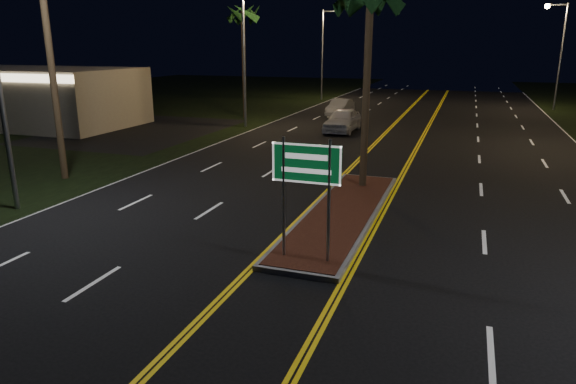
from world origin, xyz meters
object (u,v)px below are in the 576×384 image
at_px(streetlight_left_far, 326,44).
at_px(streetlight_left_mid, 249,43).
at_px(palm_left_far, 243,15).
at_px(car_near, 343,118).
at_px(median_island, 342,213).
at_px(highway_sign, 306,175).
at_px(streetlight_right_far, 558,44).
at_px(commercial_building, 31,96).
at_px(streetlight_left_near, 1,41).
at_px(car_far, 340,106).

bearing_deg(streetlight_left_far, streetlight_left_mid, -90.00).
relative_size(palm_left_far, car_near, 1.62).
bearing_deg(streetlight_left_far, median_island, -74.00).
bearing_deg(highway_sign, median_island, 90.00).
relative_size(streetlight_right_far, car_near, 1.66).
distance_m(streetlight_left_mid, streetlight_right_far, 27.83).
relative_size(commercial_building, streetlight_right_far, 1.67).
bearing_deg(streetlight_right_far, palm_left_far, -149.12).
relative_size(highway_sign, streetlight_left_mid, 0.36).
bearing_deg(streetlight_right_far, highway_sign, -105.15).
xyz_separation_m(commercial_building, streetlight_right_far, (36.61, 22.01, 3.65)).
height_order(streetlight_left_near, palm_left_far, streetlight_left_near).
height_order(highway_sign, streetlight_right_far, streetlight_right_far).
bearing_deg(car_near, highway_sign, -78.45).
xyz_separation_m(highway_sign, streetlight_left_far, (-10.61, 41.20, 3.25)).
bearing_deg(median_island, commercial_building, 153.45).
bearing_deg(car_near, car_far, 105.33).
distance_m(highway_sign, streetlight_right_far, 40.74).
bearing_deg(streetlight_left_near, median_island, 15.78).
relative_size(streetlight_left_mid, car_far, 1.94).
xyz_separation_m(median_island, car_far, (-6.08, 24.97, 0.69)).
height_order(streetlight_left_near, car_near, streetlight_left_near).
relative_size(median_island, car_near, 1.89).
relative_size(median_island, streetlight_left_near, 1.14).
distance_m(streetlight_right_far, car_near, 23.62).
distance_m(median_island, streetlight_left_near, 12.36).
bearing_deg(commercial_building, palm_left_far, 31.25).
xyz_separation_m(highway_sign, palm_left_far, (-12.80, 25.20, 5.34)).
height_order(streetlight_right_far, car_near, streetlight_right_far).
relative_size(streetlight_left_far, streetlight_right_far, 1.00).
distance_m(highway_sign, commercial_building, 31.17).
distance_m(highway_sign, streetlight_left_mid, 23.93).
relative_size(median_island, commercial_building, 0.68).
bearing_deg(car_near, streetlight_left_near, -107.31).
bearing_deg(streetlight_left_mid, median_island, -58.02).
bearing_deg(streetlight_left_mid, palm_left_far, 118.67).
relative_size(car_near, car_far, 1.17).
height_order(streetlight_left_mid, palm_left_far, streetlight_left_mid).
height_order(highway_sign, streetlight_left_near, streetlight_left_near).
xyz_separation_m(highway_sign, streetlight_left_near, (-10.61, 1.20, 3.25)).
bearing_deg(commercial_building, car_near, 10.58).
xyz_separation_m(streetlight_left_mid, car_far, (4.53, 7.97, -4.88)).
relative_size(median_island, highway_sign, 3.20).
height_order(median_island, car_far, car_far).
bearing_deg(car_far, streetlight_left_near, -96.56).
bearing_deg(car_far, commercial_building, -146.34).
relative_size(streetlight_right_far, car_far, 1.94).
height_order(commercial_building, car_far, commercial_building).
height_order(commercial_building, car_near, commercial_building).
bearing_deg(car_far, median_island, -73.66).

